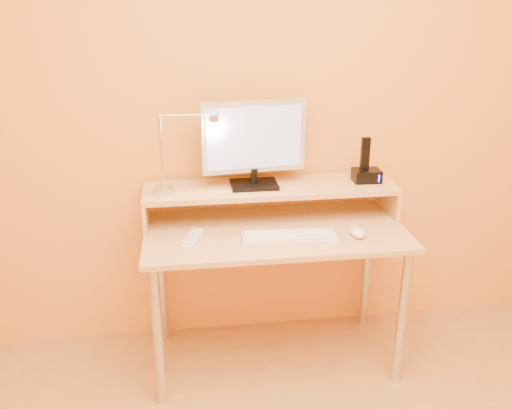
{
  "coord_description": "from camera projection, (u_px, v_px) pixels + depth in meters",
  "views": [
    {
      "loc": [
        -0.39,
        -1.08,
        1.73
      ],
      "look_at": [
        -0.1,
        1.13,
        0.86
      ],
      "focal_mm": 38.02,
      "sensor_mm": 36.0,
      "label": 1
    }
  ],
  "objects": [
    {
      "name": "monitor_neck",
      "position": [
        254.0,
        176.0,
        2.55
      ],
      "size": [
        0.04,
        0.04,
        0.07
      ],
      "primitive_type": "cylinder",
      "color": "black",
      "rests_on": "monitor_foot"
    },
    {
      "name": "phone_dock",
      "position": [
        366.0,
        175.0,
        2.63
      ],
      "size": [
        0.13,
        0.1,
        0.06
      ],
      "primitive_type": "cube",
      "rotation": [
        0.0,
        0.0,
        -0.02
      ],
      "color": "black",
      "rests_on": "desk_shelf"
    },
    {
      "name": "lamp_post",
      "position": [
        161.0,
        153.0,
        2.42
      ],
      "size": [
        0.01,
        0.01,
        0.33
      ],
      "primitive_type": "cylinder",
      "color": "silver",
      "rests_on": "lamp_base"
    },
    {
      "name": "monitor_back",
      "position": [
        253.0,
        136.0,
        2.52
      ],
      "size": [
        0.44,
        0.06,
        0.28
      ],
      "primitive_type": "cube",
      "rotation": [
        0.0,
        0.0,
        0.1
      ],
      "color": "black",
      "rests_on": "monitor_panel"
    },
    {
      "name": "phone_handset",
      "position": [
        365.0,
        154.0,
        2.59
      ],
      "size": [
        0.04,
        0.03,
        0.16
      ],
      "primitive_type": "cube",
      "rotation": [
        0.0,
        0.0,
        -0.02
      ],
      "color": "black",
      "rests_on": "phone_dock"
    },
    {
      "name": "desk_leg_fl",
      "position": [
        158.0,
        338.0,
        2.34
      ],
      "size": [
        0.04,
        0.04,
        0.69
      ],
      "primitive_type": "cylinder",
      "color": "silver",
      "rests_on": "floor"
    },
    {
      "name": "keyboard",
      "position": [
        289.0,
        238.0,
        2.38
      ],
      "size": [
        0.42,
        0.15,
        0.02
      ],
      "primitive_type": "cube",
      "rotation": [
        0.0,
        0.0,
        -0.04
      ],
      "color": "silver",
      "rests_on": "desk_lower"
    },
    {
      "name": "desk_leg_bl",
      "position": [
        161.0,
        281.0,
        2.8
      ],
      "size": [
        0.04,
        0.04,
        0.69
      ],
      "primitive_type": "cylinder",
      "color": "silver",
      "rests_on": "floor"
    },
    {
      "name": "mouse",
      "position": [
        357.0,
        232.0,
        2.42
      ],
      "size": [
        0.07,
        0.11,
        0.04
      ],
      "primitive_type": "ellipsoid",
      "rotation": [
        0.0,
        0.0,
        0.03
      ],
      "color": "white",
      "rests_on": "desk_lower"
    },
    {
      "name": "desk_leg_fr",
      "position": [
        402.0,
        319.0,
        2.47
      ],
      "size": [
        0.04,
        0.04,
        0.69
      ],
      "primitive_type": "cylinder",
      "color": "silver",
      "rests_on": "floor"
    },
    {
      "name": "shelf_riser_left",
      "position": [
        146.0,
        210.0,
        2.54
      ],
      "size": [
        0.02,
        0.3,
        0.14
      ],
      "primitive_type": "cube",
      "color": "#E1AC7A",
      "rests_on": "desk_lower"
    },
    {
      "name": "desk_lower",
      "position": [
        275.0,
        231.0,
        2.51
      ],
      "size": [
        1.2,
        0.6,
        0.02
      ],
      "primitive_type": "cube",
      "color": "#E1AC7A",
      "rests_on": "floor"
    },
    {
      "name": "monitor_foot",
      "position": [
        254.0,
        184.0,
        2.57
      ],
      "size": [
        0.22,
        0.16,
        0.02
      ],
      "primitive_type": "cube",
      "color": "black",
      "rests_on": "desk_shelf"
    },
    {
      "name": "monitor_panel",
      "position": [
        254.0,
        137.0,
        2.5
      ],
      "size": [
        0.49,
        0.08,
        0.33
      ],
      "primitive_type": "cube",
      "rotation": [
        0.0,
        0.0,
        0.1
      ],
      "color": "#B2B2B7",
      "rests_on": "monitor_neck"
    },
    {
      "name": "monitor_screen",
      "position": [
        254.0,
        138.0,
        2.48
      ],
      "size": [
        0.44,
        0.05,
        0.29
      ],
      "primitive_type": "cube",
      "rotation": [
        0.0,
        0.0,
        0.1
      ],
      "color": "#989FD4",
      "rests_on": "monitor_panel"
    },
    {
      "name": "desk_shelf",
      "position": [
        270.0,
        188.0,
        2.59
      ],
      "size": [
        1.2,
        0.3,
        0.02
      ],
      "primitive_type": "cube",
      "color": "#E1AC7A",
      "rests_on": "desk_lower"
    },
    {
      "name": "lamp_head",
      "position": [
        214.0,
        118.0,
        2.4
      ],
      "size": [
        0.04,
        0.04,
        0.03
      ],
      "primitive_type": "cylinder",
      "color": "silver",
      "rests_on": "lamp_arm"
    },
    {
      "name": "lamp_base",
      "position": [
        164.0,
        190.0,
        2.49
      ],
      "size": [
        0.1,
        0.1,
        0.02
      ],
      "primitive_type": "cylinder",
      "color": "silver",
      "rests_on": "desk_shelf"
    },
    {
      "name": "lamp_arm",
      "position": [
        187.0,
        115.0,
        2.38
      ],
      "size": [
        0.24,
        0.01,
        0.01
      ],
      "primitive_type": "cylinder",
      "rotation": [
        0.0,
        1.57,
        0.0
      ],
      "color": "silver",
      "rests_on": "lamp_post"
    },
    {
      "name": "remote_control",
      "position": [
        193.0,
        239.0,
        2.38
      ],
      "size": [
        0.11,
        0.2,
        0.02
      ],
      "primitive_type": "cube",
      "rotation": [
        0.0,
        0.0,
        -0.3
      ],
      "color": "silver",
      "rests_on": "desk_lower"
    },
    {
      "name": "lamp_bulb",
      "position": [
        214.0,
        122.0,
        2.41
      ],
      "size": [
        0.03,
        0.03,
        0.0
      ],
      "primitive_type": "cylinder",
      "color": "#FFEAC6",
      "rests_on": "lamp_head"
    },
    {
      "name": "shelf_riser_right",
      "position": [
        388.0,
        198.0,
        2.69
      ],
      "size": [
        0.02,
        0.3,
        0.14
      ],
      "primitive_type": "cube",
      "color": "#E1AC7A",
      "rests_on": "desk_lower"
    },
    {
      "name": "wall_back",
      "position": [
        266.0,
        101.0,
        2.61
      ],
      "size": [
        3.0,
        0.04,
        2.5
      ],
      "primitive_type": "cube",
      "color": "orange",
      "rests_on": "floor"
    },
    {
      "name": "phone_led",
      "position": [
        379.0,
        178.0,
        2.59
      ],
      "size": [
        0.01,
        0.0,
        0.04
      ],
      "primitive_type": "cube",
      "color": "#1518EE",
      "rests_on": "phone_dock"
    },
    {
      "name": "desk_leg_br",
      "position": [
        367.0,
        268.0,
        2.94
      ],
      "size": [
        0.04,
        0.04,
        0.69
      ],
      "primitive_type": "cylinder",
      "color": "silver",
      "rests_on": "floor"
    }
  ]
}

